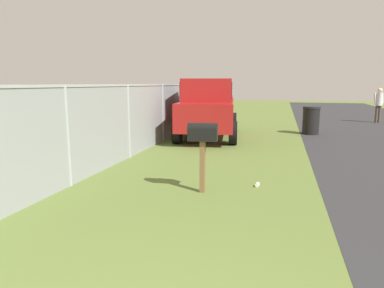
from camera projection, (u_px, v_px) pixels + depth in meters
name	position (u px, v px, depth m)	size (l,w,h in m)	color
mailbox	(203.00, 137.00, 6.02)	(0.24, 0.53, 1.26)	brown
pickup_truck	(208.00, 107.00, 12.31)	(5.07, 2.58, 2.09)	maroon
trash_bin	(311.00, 120.00, 13.17)	(0.65, 0.65, 1.06)	black
pedestrian	(379.00, 103.00, 16.99)	(0.30, 0.57, 1.71)	#4C4238
fence_section	(129.00, 119.00, 8.91)	(15.98, 0.07, 1.91)	#9EA3A8
litter_cup_midfield_b	(257.00, 185.00, 6.50)	(0.08, 0.08, 0.10)	white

